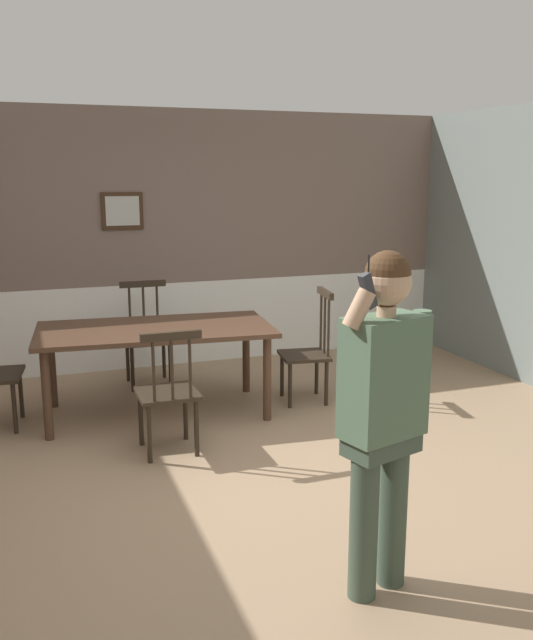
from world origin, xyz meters
TOP-DOWN VIEW (x-y plane):
  - ground_plane at (0.00, 0.00)m, footprint 7.24×7.24m
  - room_back_partition at (-0.00, 2.92)m, footprint 6.58×0.17m
  - dining_table at (-0.38, 1.37)m, footprint 2.05×1.18m
  - chair_near_window at (-0.29, 2.26)m, footprint 0.47×0.47m
  - chair_by_doorway at (0.99, 1.24)m, footprint 0.48×0.48m
  - chair_opposite_corner at (-0.46, 0.49)m, footprint 0.44×0.44m
  - person_figure at (0.17, -1.56)m, footprint 0.54×0.32m

SIDE VIEW (x-z plane):
  - ground_plane at x=0.00m, z-range 0.00..0.00m
  - chair_by_doorway at x=0.99m, z-range -0.04..0.99m
  - chair_opposite_corner at x=-0.46m, z-range -0.01..0.95m
  - chair_near_window at x=-0.29m, z-range -0.02..0.99m
  - dining_table at x=-0.38m, z-range 0.31..1.07m
  - person_figure at x=0.17m, z-range 0.13..1.84m
  - room_back_partition at x=0.00m, z-range -0.05..2.66m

